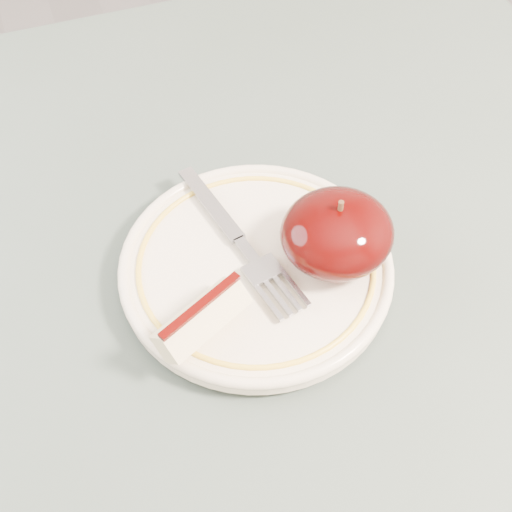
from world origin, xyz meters
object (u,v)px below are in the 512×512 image
object	(u,v)px
apple_half	(337,233)
fork	(239,241)
table	(206,426)
plate	(256,267)

from	to	relation	value
apple_half	fork	world-z (taller)	apple_half
apple_half	table	bearing A→B (deg)	-156.66
table	fork	world-z (taller)	fork
table	apple_half	bearing A→B (deg)	23.34
plate	apple_half	xyz separation A→B (m)	(0.06, -0.01, 0.03)
table	fork	bearing A→B (deg)	55.46
plate	fork	world-z (taller)	fork
apple_half	fork	bearing A→B (deg)	152.84
plate	fork	xyz separation A→B (m)	(-0.01, 0.02, 0.01)
plate	apple_half	size ratio (longest dim) A/B	2.46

